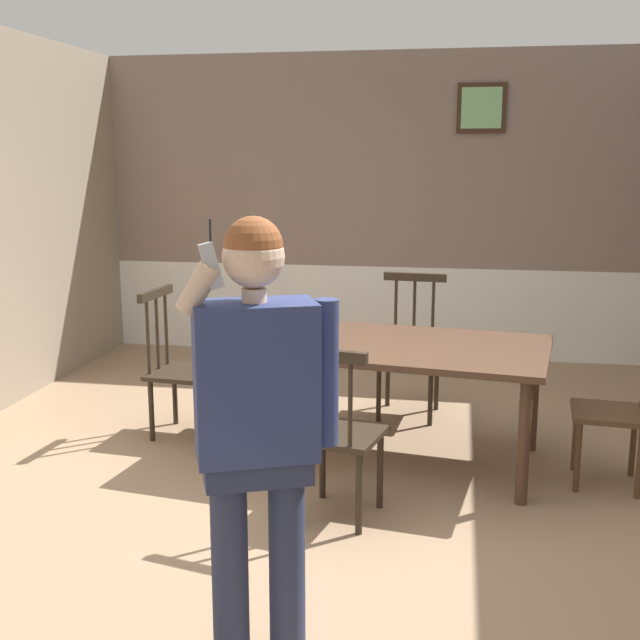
{
  "coord_description": "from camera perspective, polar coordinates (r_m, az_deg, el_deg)",
  "views": [
    {
      "loc": [
        0.73,
        -4.14,
        1.91
      ],
      "look_at": [
        0.15,
        -0.81,
        1.21
      ],
      "focal_mm": 44.5,
      "sensor_mm": 36.0,
      "label": 1
    }
  ],
  "objects": [
    {
      "name": "ground_plane",
      "position": [
        4.62,
        -0.04,
        -12.72
      ],
      "size": [
        7.63,
        7.63,
        0.0
      ],
      "primitive_type": "plane",
      "color": "#9E7F60"
    },
    {
      "name": "dining_table",
      "position": [
        5.01,
        4.39,
        -2.39
      ],
      "size": [
        2.18,
        1.36,
        0.76
      ],
      "rotation": [
        0.0,
        0.0,
        -0.14
      ],
      "color": "#4C3323",
      "rests_on": "ground_plane"
    },
    {
      "name": "chair_by_doorway",
      "position": [
        5.94,
        6.49,
        -2.18
      ],
      "size": [
        0.51,
        0.51,
        1.05
      ],
      "rotation": [
        0.0,
        0.0,
        3.06
      ],
      "color": "#2D2319",
      "rests_on": "ground_plane"
    },
    {
      "name": "chair_opposite_corner",
      "position": [
        4.95,
        20.54,
        -5.98
      ],
      "size": [
        0.46,
        0.46,
        0.99
      ],
      "rotation": [
        0.0,
        0.0,
        1.48
      ],
      "color": "#513823",
      "rests_on": "ground_plane"
    },
    {
      "name": "chair_at_table_head",
      "position": [
        5.56,
        -9.98,
        -3.38
      ],
      "size": [
        0.5,
        0.5,
        1.02
      ],
      "rotation": [
        0.0,
        0.0,
        4.62
      ],
      "color": "#2D2319",
      "rests_on": "ground_plane"
    },
    {
      "name": "chair_near_window",
      "position": [
        4.22,
        1.27,
        -8.14
      ],
      "size": [
        0.51,
        0.51,
        0.97
      ],
      "rotation": [
        0.0,
        0.0,
        -0.22
      ],
      "color": "#2D2319",
      "rests_on": "ground_plane"
    },
    {
      "name": "person_figure",
      "position": [
        2.92,
        -4.48,
        -6.61
      ],
      "size": [
        0.55,
        0.39,
        1.71
      ],
      "rotation": [
        0.0,
        0.0,
        3.53
      ],
      "color": "#282E49",
      "rests_on": "ground_plane"
    },
    {
      "name": "room_back_partition",
      "position": [
        7.67,
        4.56,
        7.71
      ],
      "size": [
        5.48,
        0.17,
        2.86
      ],
      "color": "gray",
      "rests_on": "ground_plane"
    }
  ]
}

